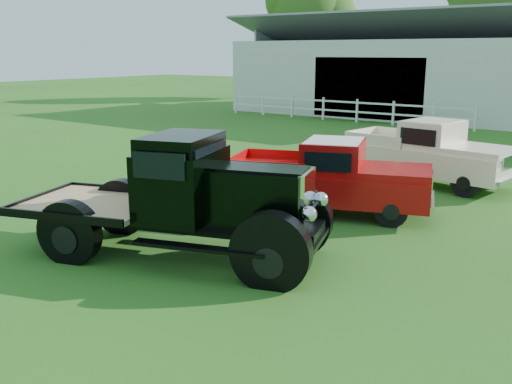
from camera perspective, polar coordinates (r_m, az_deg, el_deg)
The scene contains 8 objects.
ground at distance 10.19m, azimuth -4.93°, elevation -6.90°, with size 120.00×120.00×0.00m, color #2D4F1C.
shed_left at distance 35.73m, azimuth 14.58°, elevation 12.17°, with size 18.80×10.20×5.60m, color beige, non-canonical shape.
fence_rail at distance 30.84m, azimuth 8.38°, elevation 8.15°, with size 14.20×0.16×1.20m, color white, non-canonical shape.
tree_a at distance 46.96m, azimuth 5.12°, elevation 15.85°, with size 6.30×6.30×10.50m, color #28560F, non-canonical shape.
tree_b at distance 42.48m, azimuth 22.93°, elevation 15.74°, with size 6.90×6.90×11.50m, color #28560F, non-canonical shape.
vintage_flatbed at distance 10.21m, azimuth -7.87°, elevation -0.43°, with size 5.59×2.21×2.21m, color black, non-canonical shape.
red_pickup at distance 13.06m, azimuth 7.30°, elevation 1.59°, with size 4.66×1.79×1.70m, color #BA0C0C, non-canonical shape.
white_pickup at distance 16.60m, azimuth 16.81°, elevation 3.80°, with size 4.73×1.83×1.74m, color beige, non-canonical shape.
Camera 1 is at (6.29, -7.16, 3.61)m, focal length 40.00 mm.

